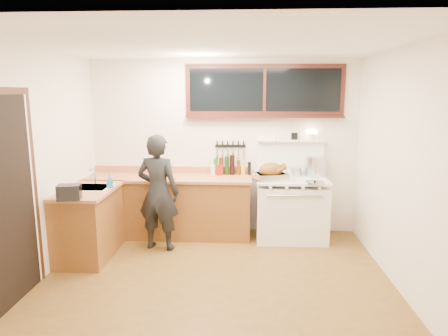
# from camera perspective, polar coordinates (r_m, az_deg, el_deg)

# --- Properties ---
(ground_plane) EXTENTS (4.00, 3.50, 0.02)m
(ground_plane) POSITION_cam_1_polar(r_m,az_deg,el_deg) (4.76, -1.18, -15.84)
(ground_plane) COLOR brown
(room_shell) EXTENTS (4.10, 3.60, 2.65)m
(room_shell) POSITION_cam_1_polar(r_m,az_deg,el_deg) (4.28, -1.27, 4.46)
(room_shell) COLOR silver
(room_shell) RESTS_ON ground
(counter_back) EXTENTS (2.44, 0.64, 1.00)m
(counter_back) POSITION_cam_1_polar(r_m,az_deg,el_deg) (6.03, -7.82, -5.35)
(counter_back) COLOR brown
(counter_back) RESTS_ON ground
(counter_left) EXTENTS (0.64, 1.09, 0.90)m
(counter_left) POSITION_cam_1_polar(r_m,az_deg,el_deg) (5.52, -18.73, -7.39)
(counter_left) COLOR brown
(counter_left) RESTS_ON ground
(sink_unit) EXTENTS (0.50, 0.45, 0.37)m
(sink_unit) POSITION_cam_1_polar(r_m,az_deg,el_deg) (5.48, -18.50, -3.23)
(sink_unit) COLOR white
(sink_unit) RESTS_ON counter_left
(vintage_stove) EXTENTS (1.02, 0.74, 1.57)m
(vintage_stove) POSITION_cam_1_polar(r_m,az_deg,el_deg) (5.93, 9.55, -5.58)
(vintage_stove) COLOR white
(vintage_stove) RESTS_ON ground
(back_window) EXTENTS (2.32, 0.13, 0.77)m
(back_window) POSITION_cam_1_polar(r_m,az_deg,el_deg) (5.96, 5.81, 10.19)
(back_window) COLOR black
(back_window) RESTS_ON room_shell
(left_doorway) EXTENTS (0.02, 1.04, 2.17)m
(left_doorway) POSITION_cam_1_polar(r_m,az_deg,el_deg) (4.47, -28.24, -3.90)
(left_doorway) COLOR black
(left_doorway) RESTS_ON ground
(knife_strip) EXTENTS (0.46, 0.03, 0.28)m
(knife_strip) POSITION_cam_1_polar(r_m,az_deg,el_deg) (6.03, 0.91, 3.06)
(knife_strip) COLOR black
(knife_strip) RESTS_ON room_shell
(man) EXTENTS (0.64, 0.48, 1.58)m
(man) POSITION_cam_1_polar(r_m,az_deg,el_deg) (5.45, -9.38, -3.48)
(man) COLOR black
(man) RESTS_ON ground
(soap_bottle) EXTENTS (0.10, 0.10, 0.17)m
(soap_bottle) POSITION_cam_1_polar(r_m,az_deg,el_deg) (5.38, -16.02, -1.80)
(soap_bottle) COLOR blue
(soap_bottle) RESTS_ON counter_left
(toaster) EXTENTS (0.29, 0.23, 0.18)m
(toaster) POSITION_cam_1_polar(r_m,az_deg,el_deg) (4.93, -21.25, -3.24)
(toaster) COLOR black
(toaster) RESTS_ON counter_left
(cutting_board) EXTENTS (0.38, 0.30, 0.13)m
(cutting_board) POSITION_cam_1_polar(r_m,az_deg,el_deg) (5.83, -8.57, -0.91)
(cutting_board) COLOR #B56D47
(cutting_board) RESTS_ON counter_back
(roast_turkey) EXTENTS (0.51, 0.44, 0.25)m
(roast_turkey) POSITION_cam_1_polar(r_m,az_deg,el_deg) (5.65, 6.75, -0.70)
(roast_turkey) COLOR silver
(roast_turkey) RESTS_ON vintage_stove
(stockpot) EXTENTS (0.39, 0.39, 0.30)m
(stockpot) POSITION_cam_1_polar(r_m,az_deg,el_deg) (6.04, 12.96, 0.28)
(stockpot) COLOR silver
(stockpot) RESTS_ON vintage_stove
(saucepan) EXTENTS (0.22, 0.30, 0.13)m
(saucepan) POSITION_cam_1_polar(r_m,az_deg,el_deg) (6.00, 10.17, -0.50)
(saucepan) COLOR silver
(saucepan) RESTS_ON vintage_stove
(pot_lid) EXTENTS (0.28, 0.28, 0.04)m
(pot_lid) POSITION_cam_1_polar(r_m,az_deg,el_deg) (5.56, 12.84, -2.05)
(pot_lid) COLOR silver
(pot_lid) RESTS_ON vintage_stove
(coffee_tin) EXTENTS (0.12, 0.10, 0.16)m
(coffee_tin) POSITION_cam_1_polar(r_m,az_deg,el_deg) (5.96, -0.68, -0.26)
(coffee_tin) COLOR maroon
(coffee_tin) RESTS_ON counter_back
(pitcher) EXTENTS (0.10, 0.10, 0.15)m
(pitcher) POSITION_cam_1_polar(r_m,az_deg,el_deg) (5.99, -1.55, -0.24)
(pitcher) COLOR white
(pitcher) RESTS_ON counter_back
(bottle_cluster) EXTENTS (0.56, 0.07, 0.30)m
(bottle_cluster) POSITION_cam_1_polar(r_m,az_deg,el_deg) (5.97, 0.89, 0.24)
(bottle_cluster) COLOR black
(bottle_cluster) RESTS_ON counter_back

